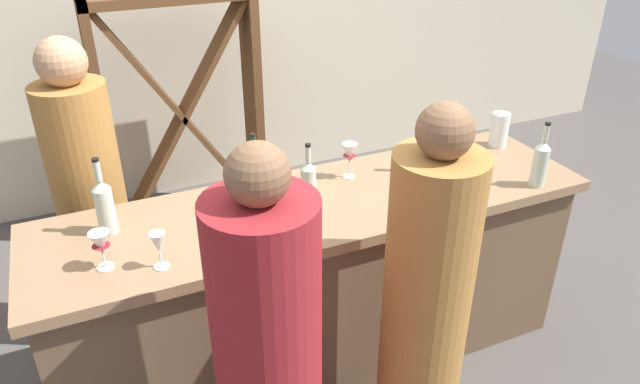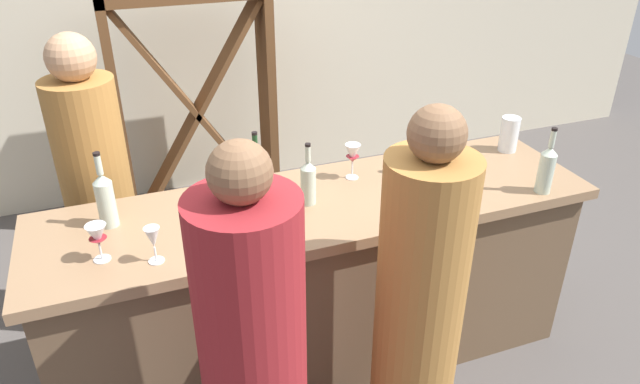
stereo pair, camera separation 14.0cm
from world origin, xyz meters
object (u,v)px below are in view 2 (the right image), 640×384
(wine_bottle_rightmost_clear_pale, at_px, (440,150))
(person_right_guest, at_px, (101,203))
(wine_rack, at_px, (197,113))
(wine_bottle_center_olive_green, at_px, (257,169))
(wine_bottle_far_right_clear_pale, at_px, (546,168))
(wine_glass_near_left, at_px, (153,239))
(wine_bottle_second_right_clear_pale, at_px, (308,181))
(water_pitcher, at_px, (509,134))
(wine_glass_near_center, at_px, (97,237))
(wine_glass_near_right, at_px, (353,155))
(wine_bottle_second_left_olive_green, at_px, (254,202))
(person_left_guest, at_px, (254,372))
(person_center_guest, at_px, (418,312))
(wine_bottle_leftmost_clear_pale, at_px, (105,198))

(wine_bottle_rightmost_clear_pale, height_order, person_right_guest, person_right_guest)
(wine_rack, height_order, wine_bottle_center_olive_green, wine_rack)
(wine_bottle_far_right_clear_pale, distance_m, wine_glass_near_left, 1.75)
(wine_bottle_rightmost_clear_pale, bearing_deg, wine_glass_near_left, -169.27)
(wine_bottle_second_right_clear_pale, bearing_deg, wine_bottle_center_olive_green, 134.09)
(wine_glass_near_left, bearing_deg, water_pitcher, 11.49)
(wine_glass_near_center, height_order, wine_glass_near_right, wine_glass_near_right)
(wine_bottle_second_left_olive_green, height_order, wine_glass_near_right, wine_bottle_second_left_olive_green)
(wine_rack, height_order, person_left_guest, person_left_guest)
(wine_bottle_second_left_olive_green, xyz_separation_m, person_center_guest, (0.50, -0.53, -0.31))
(wine_rack, xyz_separation_m, water_pitcher, (1.40, -1.48, 0.23))
(person_center_guest, bearing_deg, wine_bottle_leftmost_clear_pale, 44.36)
(wine_rack, bearing_deg, wine_bottle_second_right_clear_pale, -82.15)
(wine_bottle_rightmost_clear_pale, bearing_deg, wine_bottle_center_olive_green, 170.47)
(wine_glass_near_center, relative_size, person_left_guest, 0.10)
(wine_glass_near_left, bearing_deg, person_left_guest, -63.36)
(wine_bottle_leftmost_clear_pale, distance_m, wine_bottle_rightmost_clear_pale, 1.53)
(wine_bottle_second_left_olive_green, distance_m, wine_bottle_far_right_clear_pale, 1.33)
(wine_bottle_rightmost_clear_pale, bearing_deg, wine_bottle_far_right_clear_pale, -41.33)
(wine_rack, distance_m, water_pitcher, 2.05)
(wine_rack, relative_size, wine_bottle_center_olive_green, 5.41)
(person_left_guest, distance_m, person_center_guest, 0.69)
(wine_bottle_second_left_olive_green, xyz_separation_m, person_right_guest, (-0.62, 0.75, -0.29))
(wine_bottle_leftmost_clear_pale, xyz_separation_m, person_left_guest, (0.40, -0.82, -0.33))
(wine_bottle_rightmost_clear_pale, bearing_deg, wine_glass_near_center, -173.55)
(wine_bottle_second_left_olive_green, relative_size, wine_bottle_center_olive_green, 0.97)
(wine_glass_near_right, bearing_deg, wine_glass_near_left, -158.90)
(wine_rack, xyz_separation_m, wine_glass_near_right, (0.51, -1.48, 0.26))
(person_right_guest, bearing_deg, wine_bottle_center_olive_green, 72.92)
(wine_bottle_leftmost_clear_pale, relative_size, wine_glass_near_right, 1.91)
(wine_glass_near_center, relative_size, person_center_guest, 0.10)
(wine_bottle_rightmost_clear_pale, relative_size, wine_glass_near_left, 2.27)
(wine_bottle_leftmost_clear_pale, bearing_deg, wine_glass_near_center, -99.92)
(wine_bottle_second_right_clear_pale, distance_m, person_left_guest, 0.89)
(wine_glass_near_left, height_order, water_pitcher, water_pitcher)
(wine_bottle_leftmost_clear_pale, distance_m, person_right_guest, 0.63)
(wine_bottle_leftmost_clear_pale, distance_m, water_pitcher, 2.02)
(wine_bottle_center_olive_green, bearing_deg, wine_bottle_leftmost_clear_pale, -173.63)
(wine_bottle_second_right_clear_pale, height_order, person_center_guest, person_center_guest)
(wine_rack, xyz_separation_m, wine_glass_near_center, (-0.66, -1.78, 0.24))
(wine_bottle_second_right_clear_pale, height_order, wine_glass_near_left, wine_bottle_second_right_clear_pale)
(wine_bottle_second_left_olive_green, distance_m, person_right_guest, 1.02)
(wine_glass_near_left, xyz_separation_m, person_center_guest, (0.93, -0.41, -0.30))
(person_left_guest, bearing_deg, wine_bottle_leftmost_clear_pale, 12.97)
(wine_rack, relative_size, person_left_guest, 1.00)
(wine_bottle_leftmost_clear_pale, xyz_separation_m, person_right_guest, (-0.05, 0.54, -0.31))
(wine_bottle_leftmost_clear_pale, distance_m, wine_bottle_center_olive_green, 0.66)
(wine_bottle_far_right_clear_pale, relative_size, wine_glass_near_right, 1.81)
(wine_bottle_center_olive_green, distance_m, wine_bottle_rightmost_clear_pale, 0.88)
(wine_bottle_leftmost_clear_pale, relative_size, wine_bottle_second_left_olive_green, 1.17)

